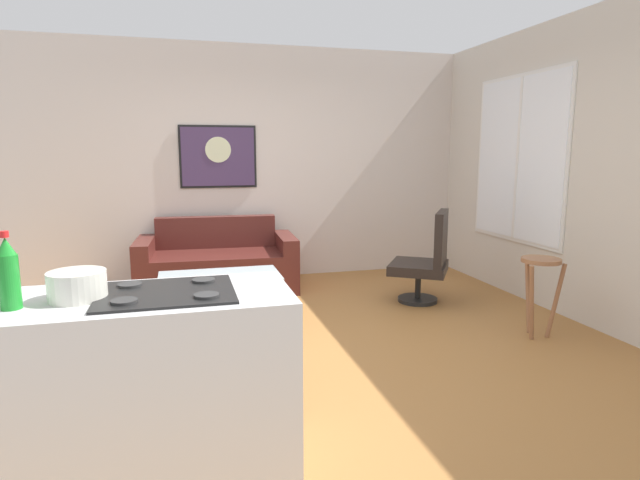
% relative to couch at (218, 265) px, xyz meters
% --- Properties ---
extents(ground, '(6.40, 6.40, 0.04)m').
position_rel_couch_xyz_m(ground, '(0.53, -1.92, -0.30)').
color(ground, '#A06A36').
extents(back_wall, '(6.40, 0.05, 2.80)m').
position_rel_couch_xyz_m(back_wall, '(0.53, 0.51, 1.12)').
color(back_wall, beige).
rests_on(back_wall, ground).
extents(right_wall, '(0.05, 6.40, 2.80)m').
position_rel_couch_xyz_m(right_wall, '(3.15, -1.62, 1.12)').
color(right_wall, beige).
rests_on(right_wall, ground).
extents(couch, '(1.78, 0.94, 0.80)m').
position_rel_couch_xyz_m(couch, '(0.00, 0.00, 0.00)').
color(couch, '#50201B').
rests_on(couch, ground).
extents(coffee_table, '(1.08, 0.58, 0.45)m').
position_rel_couch_xyz_m(coffee_table, '(-0.06, -1.19, 0.14)').
color(coffee_table, silver).
rests_on(coffee_table, ground).
extents(armchair, '(0.79, 0.80, 0.96)m').
position_rel_couch_xyz_m(armchair, '(2.06, -1.08, 0.17)').
color(armchair, black).
rests_on(armchair, ground).
extents(bar_stool, '(0.37, 0.36, 0.68)m').
position_rel_couch_xyz_m(bar_stool, '(2.50, -2.25, 0.24)').
color(bar_stool, '#966240').
rests_on(bar_stool, ground).
extents(kitchen_counter, '(1.75, 0.63, 0.94)m').
position_rel_couch_xyz_m(kitchen_counter, '(-0.76, -3.46, 0.18)').
color(kitchen_counter, silver).
rests_on(kitchen_counter, ground).
extents(soda_bottle_2, '(0.08, 0.08, 0.32)m').
position_rel_couch_xyz_m(soda_bottle_2, '(-1.06, -3.53, 0.78)').
color(soda_bottle_2, '#1C8A29').
rests_on(soda_bottle_2, kitchen_counter).
extents(mixing_bowl, '(0.24, 0.24, 0.13)m').
position_rel_couch_xyz_m(mixing_bowl, '(-0.82, -3.45, 0.70)').
color(mixing_bowl, silver).
rests_on(mixing_bowl, kitchen_counter).
extents(wall_painting, '(0.90, 0.03, 0.73)m').
position_rel_couch_xyz_m(wall_painting, '(0.08, 0.46, 1.22)').
color(wall_painting, black).
extents(window, '(0.03, 1.51, 1.77)m').
position_rel_couch_xyz_m(window, '(3.11, -1.02, 1.20)').
color(window, silver).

